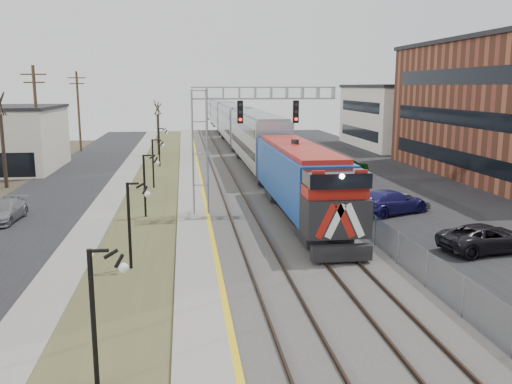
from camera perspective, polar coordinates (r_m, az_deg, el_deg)
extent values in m
cube|color=black|center=(42.94, -20.94, -0.60)|extent=(7.00, 120.00, 0.04)
cube|color=gray|center=(42.12, -14.98, -0.43)|extent=(2.00, 120.00, 0.08)
cube|color=#444D29|center=(41.83, -10.90, -0.34)|extent=(4.00, 120.00, 0.06)
cube|color=gray|center=(41.74, -6.79, -0.12)|extent=(2.00, 120.00, 0.24)
cube|color=#595651|center=(42.10, 0.02, 0.03)|extent=(8.00, 120.00, 0.20)
cube|color=black|center=(45.27, 15.26, 0.31)|extent=(16.00, 120.00, 0.04)
cube|color=gold|center=(41.74, -5.59, 0.08)|extent=(0.24, 120.00, 0.01)
cube|color=#2D2119|center=(41.80, -3.72, 0.17)|extent=(0.08, 120.00, 0.15)
cube|color=#2D2119|center=(41.93, -1.67, 0.22)|extent=(0.08, 120.00, 0.15)
cube|color=#2D2119|center=(42.17, 1.03, 0.29)|extent=(0.08, 120.00, 0.15)
cube|color=#2D2119|center=(42.42, 3.04, 0.34)|extent=(0.08, 120.00, 0.15)
cube|color=#123F96|center=(32.89, 4.77, 1.08)|extent=(3.00, 17.00, 4.25)
cube|color=black|center=(25.11, 8.96, -6.36)|extent=(2.80, 0.50, 0.70)
cube|color=#999CA3|center=(52.65, 0.06, 5.45)|extent=(3.00, 22.00, 5.33)
cube|color=#999CA3|center=(75.24, -2.27, 7.13)|extent=(3.00, 22.00, 5.33)
cube|color=#999CA3|center=(97.92, -3.53, 8.03)|extent=(3.00, 22.00, 5.33)
cube|color=#999CA3|center=(120.65, -4.32, 8.59)|extent=(3.00, 22.00, 5.33)
cube|color=gray|center=(34.23, -5.91, 4.03)|extent=(1.00, 1.00, 8.00)
cube|color=gray|center=(34.33, 0.76, 10.38)|extent=(9.00, 0.80, 0.80)
cube|color=black|center=(33.73, -1.68, 8.41)|extent=(0.35, 0.25, 1.40)
cube|color=black|center=(34.26, 4.21, 8.43)|extent=(0.35, 0.25, 1.40)
cylinder|color=black|center=(15.46, -16.74, -12.90)|extent=(0.14, 0.14, 4.00)
cylinder|color=black|center=(24.87, -13.19, -3.57)|extent=(0.14, 0.14, 4.00)
cylinder|color=black|center=(34.61, -11.65, 0.58)|extent=(0.14, 0.14, 4.00)
cylinder|color=black|center=(44.46, -10.79, 2.91)|extent=(0.14, 0.14, 4.00)
cylinder|color=black|center=(56.35, -10.15, 4.62)|extent=(0.14, 0.14, 4.00)
cylinder|color=#4C3823|center=(52.69, -22.05, 6.83)|extent=(0.28, 0.28, 10.00)
cylinder|color=#4C3823|center=(72.21, -18.16, 8.01)|extent=(0.28, 0.28, 10.00)
cube|color=gray|center=(42.73, 5.62, 1.09)|extent=(0.04, 120.00, 1.60)
cube|color=beige|center=(77.74, 16.45, 7.55)|extent=(16.00, 18.00, 8.00)
cylinder|color=#382D23|center=(48.48, -25.04, 3.89)|extent=(0.30, 0.30, 5.95)
cylinder|color=#382D23|center=(66.27, -10.24, 5.95)|extent=(0.30, 0.30, 4.90)
imported|color=black|center=(29.45, 23.17, -4.55)|extent=(5.21, 3.00, 1.37)
imported|color=navy|center=(36.09, 13.96, -1.07)|extent=(5.79, 4.07, 1.56)
imported|color=gray|center=(36.77, 15.00, -1.00)|extent=(4.50, 2.95, 1.43)
imported|color=#0C3D10|center=(52.28, 9.51, 2.70)|extent=(4.45, 2.82, 1.39)
imported|color=slate|center=(36.49, -24.96, -1.89)|extent=(2.02, 4.47, 1.27)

